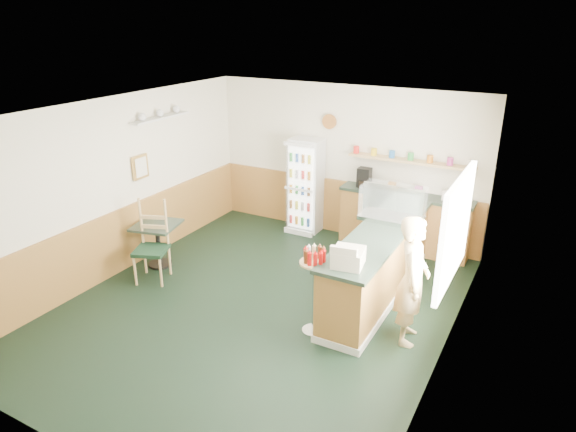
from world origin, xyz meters
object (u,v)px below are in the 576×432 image
Objects in this scene: drinks_fridge at (305,186)px; cafe_table at (158,236)px; cash_register at (348,257)px; condiment_stand at (314,276)px; cafe_chair at (155,239)px; display_case at (393,204)px; shopkeeper at (412,280)px.

drinks_fridge is 2.21× the size of cafe_table.
condiment_stand is at bearing -177.43° from cash_register.
display_case is at bearing 4.55° from cafe_chair.
drinks_fridge is 2.99m from cafe_chair.
shopkeeper is at bearing -0.94° from cafe_table.
display_case is 0.77× the size of condiment_stand.
drinks_fridge is 2.36m from display_case.
condiment_stand is 3.05m from cafe_table.
cafe_chair reaches higher than condiment_stand.
display_case is 1.14× the size of cafe_table.
drinks_fridge is 2.82m from cafe_table.
cash_register reaches higher than cafe_table.
display_case is 1.55m from shopkeeper.
cafe_chair is at bearing -112.70° from drinks_fridge.
cash_register is (2.00, -2.83, 0.24)m from drinks_fridge.
display_case is 0.72× the size of cafe_chair.
cafe_table is (-3.40, 0.40, -0.61)m from cash_register.
condiment_stand is 1.47× the size of cafe_table.
condiment_stand is (1.60, -2.91, -0.07)m from drinks_fridge.
drinks_fridge is 3.48m from cash_register.
cafe_chair is at bearing -52.40° from cafe_table.
shopkeeper is at bearing 16.15° from cash_register.
drinks_fridge is at bearing 118.79° from condiment_stand.
cash_register is at bearing 102.41° from shopkeeper.
condiment_stand is 0.93× the size of cafe_chair.
display_case is at bearing 20.09° from cafe_table.
display_case is (2.00, -1.19, 0.39)m from drinks_fridge.
cash_register is 0.32× the size of condiment_stand.
display_case reaches higher than cash_register.
shopkeeper is 3.87m from cafe_chair.
shopkeeper is 1.33× the size of cafe_chair.
display_case reaches higher than cafe_table.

